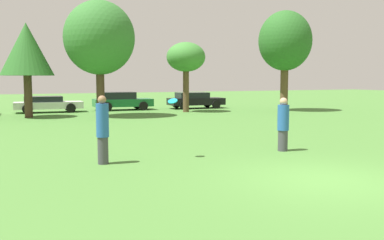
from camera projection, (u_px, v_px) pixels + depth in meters
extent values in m
plane|color=#477A33|center=(326.00, 180.00, 9.95)|extent=(120.00, 120.00, 0.00)
cylinder|color=#3F3F47|center=(103.00, 150.00, 11.79)|extent=(0.29, 0.29, 0.74)
cylinder|color=#2659A5|center=(102.00, 120.00, 11.71)|extent=(0.34, 0.34, 0.90)
sphere|color=#8C6647|center=(102.00, 100.00, 11.66)|extent=(0.23, 0.23, 0.23)
cylinder|color=#3F3F47|center=(283.00, 141.00, 13.91)|extent=(0.31, 0.31, 0.66)
cylinder|color=#2659A5|center=(283.00, 118.00, 13.84)|extent=(0.37, 0.37, 0.81)
sphere|color=tan|center=(284.00, 101.00, 13.79)|extent=(0.24, 0.24, 0.24)
cylinder|color=#19B2D8|center=(173.00, 101.00, 12.48)|extent=(0.30, 0.27, 0.19)
cylinder|color=#473323|center=(28.00, 97.00, 25.58)|extent=(0.46, 0.46, 2.48)
cone|color=#286023|center=(27.00, 49.00, 25.31)|extent=(3.07, 3.07, 3.07)
cylinder|color=#473323|center=(100.00, 87.00, 26.00)|extent=(0.49, 0.49, 3.56)
ellipsoid|color=#33702D|center=(99.00, 38.00, 25.72)|extent=(4.19, 4.19, 4.38)
cylinder|color=brown|center=(186.00, 90.00, 29.75)|extent=(0.41, 0.41, 3.03)
ellipsoid|color=#3D7F33|center=(186.00, 57.00, 29.53)|extent=(2.65, 2.65, 2.01)
cylinder|color=brown|center=(284.00, 83.00, 30.75)|extent=(0.54, 0.54, 3.91)
ellipsoid|color=#286023|center=(285.00, 41.00, 30.46)|extent=(3.72, 3.72, 4.18)
cube|color=silver|center=(49.00, 105.00, 29.47)|extent=(4.53, 1.91, 0.46)
cube|color=black|center=(43.00, 99.00, 29.31)|extent=(2.52, 1.60, 0.37)
cylinder|color=black|center=(68.00, 107.00, 30.77)|extent=(0.64, 0.24, 0.63)
cylinder|color=black|center=(71.00, 108.00, 29.21)|extent=(0.64, 0.24, 0.63)
cylinder|color=black|center=(27.00, 108.00, 29.77)|extent=(0.64, 0.24, 0.63)
cylinder|color=black|center=(27.00, 109.00, 28.21)|extent=(0.64, 0.24, 0.63)
cube|color=#196633|center=(123.00, 103.00, 31.67)|extent=(4.27, 2.04, 0.54)
cube|color=black|center=(118.00, 95.00, 31.50)|extent=(2.38, 1.72, 0.50)
cylinder|color=black|center=(137.00, 104.00, 33.00)|extent=(0.65, 0.23, 0.64)
cylinder|color=black|center=(143.00, 106.00, 31.31)|extent=(0.65, 0.23, 0.64)
cylinder|color=black|center=(103.00, 105.00, 32.07)|extent=(0.65, 0.23, 0.64)
cylinder|color=black|center=(107.00, 107.00, 30.37)|extent=(0.65, 0.23, 0.64)
cube|color=black|center=(196.00, 101.00, 33.44)|extent=(4.31, 1.96, 0.52)
cube|color=black|center=(192.00, 95.00, 33.28)|extent=(2.40, 1.66, 0.43)
cylinder|color=black|center=(207.00, 103.00, 34.74)|extent=(0.66, 0.20, 0.65)
cylinder|color=black|center=(216.00, 104.00, 33.12)|extent=(0.66, 0.20, 0.65)
cylinder|color=black|center=(176.00, 104.00, 33.80)|extent=(0.66, 0.20, 0.65)
cylinder|color=black|center=(184.00, 105.00, 32.17)|extent=(0.66, 0.20, 0.65)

